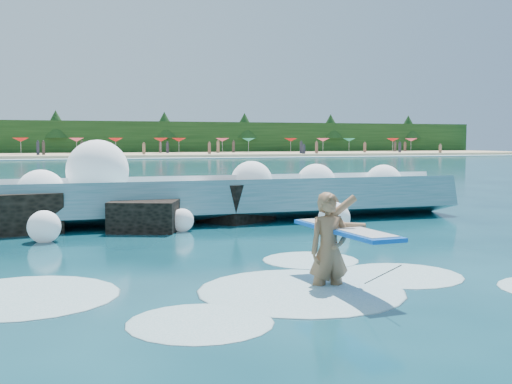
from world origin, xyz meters
TOP-DOWN VIEW (x-y plane):
  - ground at (0.00, 0.00)m, footprint 200.00×200.00m
  - beach at (0.00, 78.00)m, footprint 140.00×20.00m
  - wet_band at (0.00, 67.00)m, footprint 140.00×5.00m
  - treeline at (0.00, 88.00)m, footprint 140.00×4.00m
  - breaking_wave at (0.29, 7.49)m, footprint 17.52×2.75m
  - rock_cluster at (-0.39, 6.63)m, footprint 7.97×3.11m
  - surfer_with_board at (1.62, -1.11)m, footprint 0.93×2.90m
  - wave_spray at (-0.45, 7.44)m, footprint 14.93×4.28m
  - surf_foam at (0.57, -0.77)m, footprint 9.78×5.11m
  - beach_umbrellas at (-0.31, 79.96)m, footprint 114.12×6.75m
  - beachgoers at (-2.62, 75.89)m, footprint 100.21×13.33m

SIDE VIEW (x-z plane):
  - ground at x=0.00m, z-range 0.00..0.00m
  - surf_foam at x=0.57m, z-range -0.08..0.08m
  - wet_band at x=0.00m, z-range 0.00..0.08m
  - beach at x=0.00m, z-range 0.00..0.40m
  - rock_cluster at x=-0.39m, z-range -0.22..0.99m
  - breaking_wave at x=0.29m, z-range -0.23..1.28m
  - surfer_with_board at x=1.62m, z-range -0.23..1.50m
  - wave_spray at x=-0.45m, z-range -0.18..2.15m
  - beachgoers at x=-2.62m, z-range 0.15..2.09m
  - beach_umbrellas at x=-0.31m, z-range 2.00..2.50m
  - treeline at x=0.00m, z-range 0.00..5.00m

